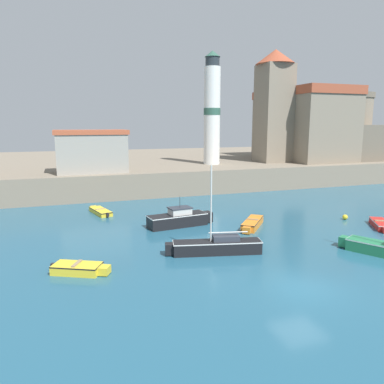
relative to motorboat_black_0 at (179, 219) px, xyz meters
name	(u,v)px	position (x,y,z in m)	size (l,w,h in m)	color
ground_plane	(300,287)	(2.41, -13.14, -0.61)	(200.00, 200.00, 0.00)	#235670
quay_seawall	(136,166)	(2.41, 31.68, 0.81)	(120.00, 40.00, 2.83)	gray
motorboat_black_0	(179,219)	(0.00, 0.00, 0.00)	(5.62, 2.17, 2.45)	black
dinghy_red_2	(381,224)	(15.16, -5.78, -0.34)	(2.54, 3.46, 0.57)	red
dinghy_yellow_3	(79,268)	(-8.18, -7.55, -0.33)	(3.28, 2.32, 0.59)	yellow
dinghy_yellow_4	(100,211)	(-5.68, 6.50, -0.38)	(1.90, 4.04, 0.49)	yellow
dinghy_orange_5	(252,223)	(5.43, -2.31, -0.29)	(3.35, 3.75, 0.67)	orange
sailboat_black_6	(216,246)	(0.30, -7.07, -0.10)	(6.22, 2.42, 5.72)	black
mooring_buoy	(345,217)	(14.25, -2.76, -0.38)	(0.45, 0.45, 0.45)	yellow
church	(298,121)	(25.29, 20.88, 8.02)	(13.85, 15.99, 15.47)	gray
fortress	(350,137)	(34.41, 19.94, 5.63)	(12.26, 12.26, 10.08)	#685E4F
lighthouse	(212,110)	(10.41, 18.78, 9.38)	(2.22, 2.22, 14.70)	silver
harbor_shed_mid_row	(92,151)	(-5.59, 14.97, 4.61)	(7.93, 4.21, 4.72)	gray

